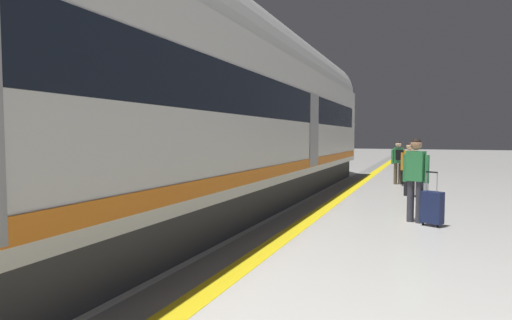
% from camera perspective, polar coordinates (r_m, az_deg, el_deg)
% --- Properties ---
extents(safety_line_strip, '(0.36, 80.00, 0.01)m').
position_cam_1_polar(safety_line_strip, '(8.66, 7.51, -8.20)').
color(safety_line_strip, yellow).
rests_on(safety_line_strip, ground).
extents(tactile_edge_band, '(0.67, 80.00, 0.01)m').
position_cam_1_polar(tactile_edge_band, '(8.76, 5.23, -8.06)').
color(tactile_edge_band, slate).
rests_on(tactile_edge_band, ground).
extents(high_speed_train, '(2.94, 28.18, 4.97)m').
position_cam_1_polar(high_speed_train, '(7.44, -13.68, 9.18)').
color(high_speed_train, '#38383D').
rests_on(high_speed_train, ground).
extents(passenger_near, '(0.49, 0.20, 1.56)m').
position_cam_1_polar(passenger_near, '(12.57, 20.77, -0.65)').
color(passenger_near, black).
rests_on(passenger_near, ground).
extents(suitcase_near, '(0.41, 0.28, 0.55)m').
position_cam_1_polar(suitcase_near, '(12.49, 22.16, -3.46)').
color(suitcase_near, '#9E9EA3').
rests_on(suitcase_near, ground).
extents(passenger_mid, '(0.50, 0.31, 1.69)m').
position_cam_1_polar(passenger_mid, '(8.74, 21.51, -1.81)').
color(passenger_mid, '#383842').
rests_on(passenger_mid, ground).
extents(suitcase_mid, '(0.44, 0.37, 1.06)m').
position_cam_1_polar(suitcase_mid, '(8.58, 23.54, -6.11)').
color(suitcase_mid, '#19234C').
rests_on(suitcase_mid, ground).
extents(passenger_far, '(0.46, 0.38, 1.56)m').
position_cam_1_polar(passenger_far, '(15.46, 19.36, 0.16)').
color(passenger_far, brown).
rests_on(passenger_far, ground).
extents(suitcase_far, '(0.42, 0.30, 0.98)m').
position_cam_1_polar(suitcase_far, '(15.22, 20.43, -2.17)').
color(suitcase_far, black).
rests_on(suitcase_far, ground).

